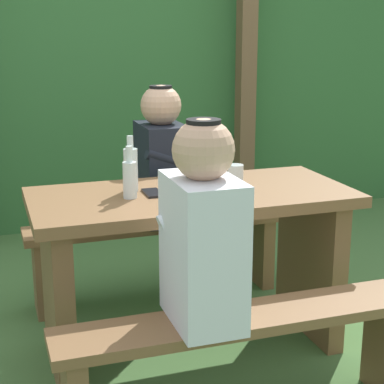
% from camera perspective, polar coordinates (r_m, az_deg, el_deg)
% --- Properties ---
extents(ground_plane, '(12.00, 12.00, 0.00)m').
position_cam_1_polar(ground_plane, '(3.02, 0.00, -13.86)').
color(ground_plane, '#456C37').
extents(hedge_backdrop, '(6.40, 0.73, 2.23)m').
position_cam_1_polar(hedge_backdrop, '(4.94, -8.79, 10.77)').
color(hedge_backdrop, '#336833').
rests_on(hedge_backdrop, ground_plane).
extents(pergola_post_right, '(0.12, 0.12, 2.21)m').
position_cam_1_polar(pergola_post_right, '(4.69, 4.90, 10.50)').
color(pergola_post_right, brown).
rests_on(pergola_post_right, ground_plane).
extents(picnic_table, '(1.40, 0.64, 0.75)m').
position_cam_1_polar(picnic_table, '(2.82, 0.00, -4.73)').
color(picnic_table, brown).
rests_on(picnic_table, ground_plane).
extents(bench_near, '(1.40, 0.24, 0.44)m').
position_cam_1_polar(bench_near, '(2.38, 4.68, -13.66)').
color(bench_near, brown).
rests_on(bench_near, ground_plane).
extents(bench_far, '(1.40, 0.24, 0.44)m').
position_cam_1_polar(bench_far, '(3.42, -3.18, -4.60)').
color(bench_far, brown).
rests_on(bench_far, ground_plane).
extents(person_white_shirt, '(0.25, 0.35, 0.72)m').
position_cam_1_polar(person_white_shirt, '(2.15, 0.98, -3.57)').
color(person_white_shirt, silver).
rests_on(person_white_shirt, bench_near).
extents(person_black_coat, '(0.25, 0.35, 0.72)m').
position_cam_1_polar(person_black_coat, '(3.30, -2.75, 2.93)').
color(person_black_coat, black).
rests_on(person_black_coat, bench_far).
extents(drinking_glass, '(0.07, 0.07, 0.08)m').
position_cam_1_polar(drinking_glass, '(2.91, 3.96, 1.69)').
color(drinking_glass, silver).
rests_on(drinking_glass, picnic_table).
extents(bottle_left, '(0.06, 0.06, 0.22)m').
position_cam_1_polar(bottle_left, '(2.64, -5.65, 1.29)').
color(bottle_left, silver).
rests_on(bottle_left, picnic_table).
extents(bottle_right, '(0.06, 0.06, 0.25)m').
position_cam_1_polar(bottle_right, '(2.74, -5.57, 2.12)').
color(bottle_right, silver).
rests_on(bottle_right, picnic_table).
extents(bottle_center, '(0.07, 0.07, 0.20)m').
position_cam_1_polar(bottle_center, '(2.66, 2.18, 1.33)').
color(bottle_center, silver).
rests_on(bottle_center, picnic_table).
extents(cell_phone, '(0.07, 0.14, 0.01)m').
position_cam_1_polar(cell_phone, '(2.71, -3.58, -0.08)').
color(cell_phone, black).
rests_on(cell_phone, picnic_table).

